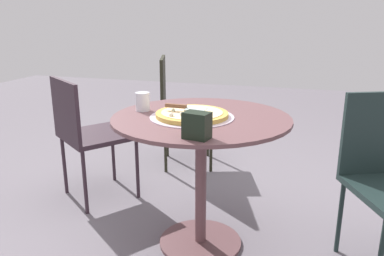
{
  "coord_description": "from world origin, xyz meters",
  "views": [
    {
      "loc": [
        1.8,
        0.49,
        1.21
      ],
      "look_at": [
        0.03,
        -0.04,
        0.67
      ],
      "focal_mm": 36.04,
      "sensor_mm": 36.0,
      "label": 1
    }
  ],
  "objects_px": {
    "pizza_on_tray": "(192,115)",
    "patio_chair_near": "(87,129)",
    "patio_table": "(201,149)",
    "patio_chair_far": "(178,105)",
    "napkin_dispenser": "(197,125)",
    "pizza_server": "(185,107)",
    "drinking_cup": "(143,102)"
  },
  "relations": [
    {
      "from": "patio_table",
      "to": "napkin_dispenser",
      "type": "bearing_deg",
      "value": 12.63
    },
    {
      "from": "patio_table",
      "to": "pizza_on_tray",
      "type": "xyz_separation_m",
      "value": [
        0.03,
        -0.04,
        0.19
      ]
    },
    {
      "from": "pizza_on_tray",
      "to": "napkin_dispenser",
      "type": "relative_size",
      "value": 3.8
    },
    {
      "from": "drinking_cup",
      "to": "patio_chair_near",
      "type": "distance_m",
      "value": 0.67
    },
    {
      "from": "patio_table",
      "to": "patio_chair_far",
      "type": "bearing_deg",
      "value": -155.39
    },
    {
      "from": "pizza_server",
      "to": "napkin_dispenser",
      "type": "xyz_separation_m",
      "value": [
        0.31,
        0.15,
        0.0
      ]
    },
    {
      "from": "napkin_dispenser",
      "to": "patio_chair_far",
      "type": "distance_m",
      "value": 1.58
    },
    {
      "from": "pizza_server",
      "to": "pizza_on_tray",
      "type": "bearing_deg",
      "value": 107.76
    },
    {
      "from": "patio_chair_near",
      "to": "drinking_cup",
      "type": "bearing_deg",
      "value": 61.85
    },
    {
      "from": "pizza_on_tray",
      "to": "drinking_cup",
      "type": "bearing_deg",
      "value": -101.62
    },
    {
      "from": "patio_chair_near",
      "to": "patio_chair_far",
      "type": "relative_size",
      "value": 0.93
    },
    {
      "from": "pizza_on_tray",
      "to": "patio_chair_far",
      "type": "distance_m",
      "value": 1.24
    },
    {
      "from": "drinking_cup",
      "to": "patio_chair_near",
      "type": "bearing_deg",
      "value": -118.15
    },
    {
      "from": "pizza_server",
      "to": "drinking_cup",
      "type": "height_order",
      "value": "drinking_cup"
    },
    {
      "from": "pizza_on_tray",
      "to": "napkin_dispenser",
      "type": "distance_m",
      "value": 0.34
    },
    {
      "from": "pizza_on_tray",
      "to": "pizza_server",
      "type": "relative_size",
      "value": 1.99
    },
    {
      "from": "pizza_server",
      "to": "patio_chair_far",
      "type": "xyz_separation_m",
      "value": [
        -1.14,
        -0.43,
        -0.27
      ]
    },
    {
      "from": "patio_table",
      "to": "pizza_on_tray",
      "type": "distance_m",
      "value": 0.19
    },
    {
      "from": "pizza_on_tray",
      "to": "patio_chair_near",
      "type": "relative_size",
      "value": 0.51
    },
    {
      "from": "patio_table",
      "to": "pizza_server",
      "type": "xyz_separation_m",
      "value": [
        0.04,
        -0.07,
        0.23
      ]
    },
    {
      "from": "pizza_on_tray",
      "to": "napkin_dispenser",
      "type": "height_order",
      "value": "napkin_dispenser"
    },
    {
      "from": "patio_chair_near",
      "to": "pizza_server",
      "type": "bearing_deg",
      "value": 65.88
    },
    {
      "from": "drinking_cup",
      "to": "napkin_dispenser",
      "type": "xyz_separation_m",
      "value": [
        0.38,
        0.41,
        0.01
      ]
    },
    {
      "from": "pizza_on_tray",
      "to": "patio_chair_far",
      "type": "bearing_deg",
      "value": -157.7
    },
    {
      "from": "pizza_server",
      "to": "patio_chair_near",
      "type": "distance_m",
      "value": 0.91
    },
    {
      "from": "pizza_server",
      "to": "napkin_dispenser",
      "type": "relative_size",
      "value": 1.91
    },
    {
      "from": "pizza_on_tray",
      "to": "drinking_cup",
      "type": "distance_m",
      "value": 0.3
    },
    {
      "from": "napkin_dispenser",
      "to": "patio_chair_far",
      "type": "relative_size",
      "value": 0.12
    },
    {
      "from": "drinking_cup",
      "to": "patio_chair_far",
      "type": "xyz_separation_m",
      "value": [
        -1.07,
        -0.17,
        -0.26
      ]
    },
    {
      "from": "pizza_on_tray",
      "to": "patio_chair_near",
      "type": "height_order",
      "value": "patio_chair_near"
    },
    {
      "from": "napkin_dispenser",
      "to": "patio_chair_near",
      "type": "height_order",
      "value": "napkin_dispenser"
    },
    {
      "from": "pizza_server",
      "to": "patio_chair_far",
      "type": "relative_size",
      "value": 0.24
    }
  ]
}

